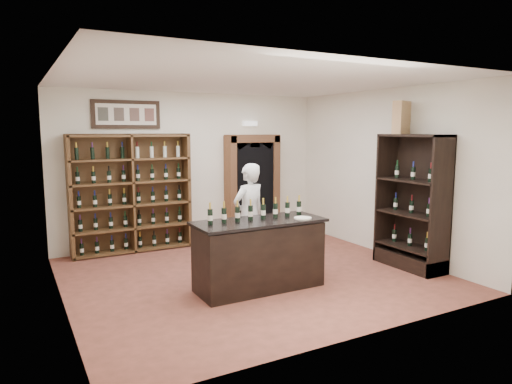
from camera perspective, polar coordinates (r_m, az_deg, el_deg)
floor at (r=7.32m, az=-0.53°, el=-10.28°), size 5.50×5.50×0.00m
ceiling at (r=7.00m, az=-0.56°, el=13.77°), size 5.50×5.50×0.00m
wall_back at (r=9.27m, az=-7.84°, el=2.94°), size 5.50×0.04×3.00m
wall_left at (r=6.21m, az=-23.54°, el=0.02°), size 0.04×5.00×3.00m
wall_right at (r=8.64m, az=15.79°, el=2.37°), size 0.04×5.00×3.00m
wine_shelf at (r=8.78m, az=-15.35°, el=-0.16°), size 2.20×0.38×2.20m
framed_picture at (r=8.84m, az=-15.90°, el=9.30°), size 1.25×0.04×0.52m
arched_doorway at (r=9.67m, az=-0.49°, el=1.06°), size 1.17×0.35×2.17m
emergency_light at (r=9.68m, az=-0.76°, el=8.55°), size 0.30×0.10×0.10m
tasting_counter at (r=6.58m, az=0.39°, el=-7.87°), size 1.88×0.78×1.00m
counter_bottle_0 at (r=6.19m, az=-5.75°, el=-3.07°), size 0.07×0.07×0.30m
counter_bottle_1 at (r=6.27m, az=-4.02°, el=-2.91°), size 0.07×0.07×0.30m
counter_bottle_2 at (r=6.36m, az=-2.33°, el=-2.75°), size 0.07×0.07×0.30m
counter_bottle_3 at (r=6.45m, az=-0.69°, el=-2.59°), size 0.07×0.07×0.30m
counter_bottle_4 at (r=6.55m, az=0.90°, el=-2.44°), size 0.07×0.07×0.30m
counter_bottle_5 at (r=6.65m, az=2.44°, el=-2.29°), size 0.07×0.07×0.30m
counter_bottle_6 at (r=6.76m, az=3.94°, el=-2.14°), size 0.07×0.07×0.30m
counter_bottle_7 at (r=6.87m, az=5.39°, el=-1.99°), size 0.07×0.07×0.30m
side_cabinet at (r=7.96m, az=18.96°, el=-3.62°), size 0.48×1.20×2.20m
shopkeeper at (r=7.54m, az=-0.88°, el=-2.96°), size 0.71×0.55×1.73m
plate at (r=6.60m, az=5.86°, el=-3.26°), size 0.25×0.25×0.02m
wine_crate at (r=7.97m, az=17.72°, el=8.85°), size 0.41×0.28×0.54m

